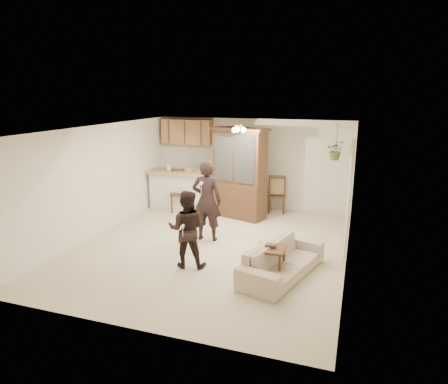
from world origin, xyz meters
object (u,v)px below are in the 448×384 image
(sofa, at_px, (283,256))
(side_table, at_px, (270,262))
(china_hutch, at_px, (239,174))
(chair_hutch_left, at_px, (243,207))
(chair_bar, at_px, (180,200))
(child, at_px, (187,232))
(chair_hutch_right, at_px, (277,201))
(adult, at_px, (207,201))

(sofa, height_order, side_table, sofa)
(china_hutch, distance_m, chair_hutch_left, 0.90)
(chair_bar, bearing_deg, side_table, -64.28)
(child, distance_m, china_hutch, 3.30)
(chair_hutch_left, bearing_deg, chair_bar, -143.52)
(side_table, bearing_deg, chair_hutch_right, 99.88)
(chair_hutch_right, bearing_deg, side_table, 89.56)
(chair_bar, relative_size, chair_hutch_right, 1.08)
(china_hutch, xyz_separation_m, chair_hutch_right, (0.85, 0.76, -0.86))
(china_hutch, relative_size, chair_hutch_left, 2.54)
(adult, height_order, side_table, adult)
(chair_bar, bearing_deg, adult, -70.19)
(adult, distance_m, china_hutch, 1.86)
(china_hutch, height_order, chair_bar, china_hutch)
(china_hutch, bearing_deg, chair_hutch_right, 58.58)
(sofa, relative_size, adult, 1.04)
(child, distance_m, chair_hutch_left, 3.34)
(chair_hutch_left, bearing_deg, child, -58.76)
(china_hutch, relative_size, chair_bar, 2.04)
(side_table, bearing_deg, china_hutch, 115.64)
(adult, xyz_separation_m, side_table, (1.74, -1.37, -0.61))
(china_hutch, relative_size, side_table, 3.78)
(china_hutch, bearing_deg, sofa, -44.05)
(child, bearing_deg, adult, -96.37)
(adult, relative_size, china_hutch, 0.77)
(child, height_order, chair_bar, child)
(child, relative_size, side_table, 2.18)
(sofa, xyz_separation_m, child, (-1.78, -0.18, 0.31))
(side_table, relative_size, chair_bar, 0.54)
(chair_bar, bearing_deg, sofa, -61.45)
(chair_hutch_left, bearing_deg, adult, -65.30)
(adult, relative_size, chair_bar, 1.57)
(chair_hutch_left, xyz_separation_m, chair_hutch_right, (0.74, 0.71, 0.04))
(china_hutch, height_order, side_table, china_hutch)
(chair_hutch_left, bearing_deg, china_hutch, -119.11)
(child, xyz_separation_m, chair_bar, (-1.64, 3.23, -0.35))
(side_table, bearing_deg, child, -178.09)
(child, distance_m, chair_hutch_right, 4.14)
(sofa, relative_size, side_table, 3.02)
(child, bearing_deg, side_table, 169.37)
(sofa, distance_m, chair_bar, 4.59)
(child, relative_size, chair_bar, 1.18)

